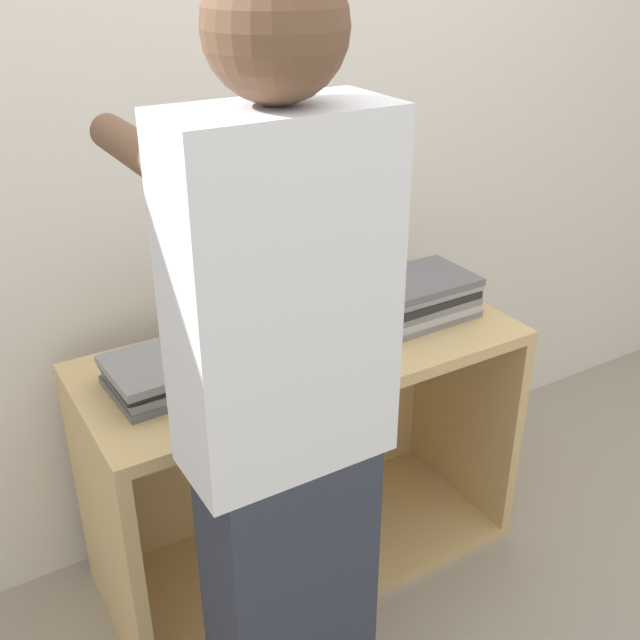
{
  "coord_description": "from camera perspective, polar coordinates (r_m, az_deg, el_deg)",
  "views": [
    {
      "loc": [
        -0.91,
        -1.32,
        1.77
      ],
      "look_at": [
        0.0,
        0.19,
        0.89
      ],
      "focal_mm": 42.0,
      "sensor_mm": 36.0,
      "label": 1
    }
  ],
  "objects": [
    {
      "name": "ground_plane",
      "position": [
        2.39,
        2.49,
        -21.21
      ],
      "size": [
        12.0,
        12.0,
        0.0
      ],
      "primitive_type": "plane",
      "color": "#9E9384"
    },
    {
      "name": "wall_back",
      "position": [
        2.23,
        -6.13,
        11.77
      ],
      "size": [
        8.0,
        0.05,
        2.4
      ],
      "color": "silver",
      "rests_on": "ground_plane"
    },
    {
      "name": "cart",
      "position": [
        2.34,
        -1.93,
        -9.61
      ],
      "size": [
        1.25,
        0.53,
        0.77
      ],
      "color": "tan",
      "rests_on": "ground_plane"
    },
    {
      "name": "laptop_open",
      "position": [
        2.11,
        -1.91,
        -0.36
      ],
      "size": [
        0.34,
        0.34,
        0.22
      ],
      "color": "#B7B7BC",
      "rests_on": "cart"
    },
    {
      "name": "laptop_stack_left",
      "position": [
        1.93,
        -10.75,
        -3.66
      ],
      "size": [
        0.36,
        0.25,
        0.09
      ],
      "color": "slate",
      "rests_on": "cart"
    },
    {
      "name": "laptop_stack_right",
      "position": [
        2.24,
        7.2,
        1.74
      ],
      "size": [
        0.36,
        0.24,
        0.13
      ],
      "color": "gray",
      "rests_on": "cart"
    },
    {
      "name": "person",
      "position": [
        1.5,
        -2.77,
        -8.72
      ],
      "size": [
        0.4,
        0.54,
        1.77
      ],
      "color": "#2D3342",
      "rests_on": "ground_plane"
    }
  ]
}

